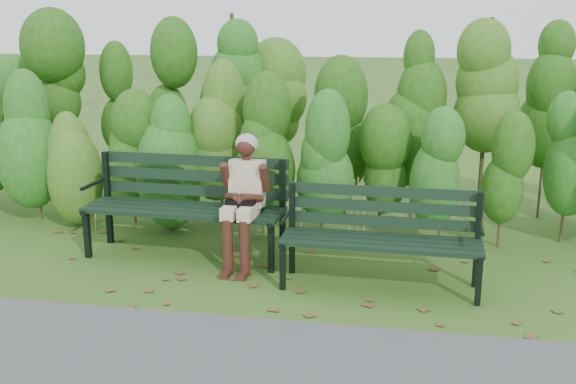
# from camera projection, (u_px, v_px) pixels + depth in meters

# --- Properties ---
(ground) EXTENTS (80.00, 80.00, 0.00)m
(ground) POSITION_uv_depth(u_px,v_px,m) (281.00, 278.00, 6.38)
(ground) COLOR #3B591E
(hedge_band) EXTENTS (11.04, 1.67, 2.42)m
(hedge_band) POSITION_uv_depth(u_px,v_px,m) (311.00, 118.00, 7.84)
(hedge_band) COLOR #47381E
(hedge_band) RESTS_ON ground
(leaf_litter) EXTENTS (5.63, 2.09, 0.01)m
(leaf_litter) POSITION_uv_depth(u_px,v_px,m) (323.00, 285.00, 6.18)
(leaf_litter) COLOR brown
(leaf_litter) RESTS_ON ground
(bench_left) EXTENTS (2.05, 0.74, 1.01)m
(bench_left) POSITION_uv_depth(u_px,v_px,m) (188.00, 198.00, 6.90)
(bench_left) COLOR black
(bench_left) RESTS_ON ground
(bench_right) EXTENTS (1.80, 0.63, 0.89)m
(bench_right) POSITION_uv_depth(u_px,v_px,m) (382.00, 230.00, 6.09)
(bench_right) COLOR black
(bench_right) RESTS_ON ground
(seated_woman) EXTENTS (0.48, 0.71, 1.30)m
(seated_woman) POSITION_uv_depth(u_px,v_px,m) (244.00, 191.00, 6.54)
(seated_woman) COLOR beige
(seated_woman) RESTS_ON ground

